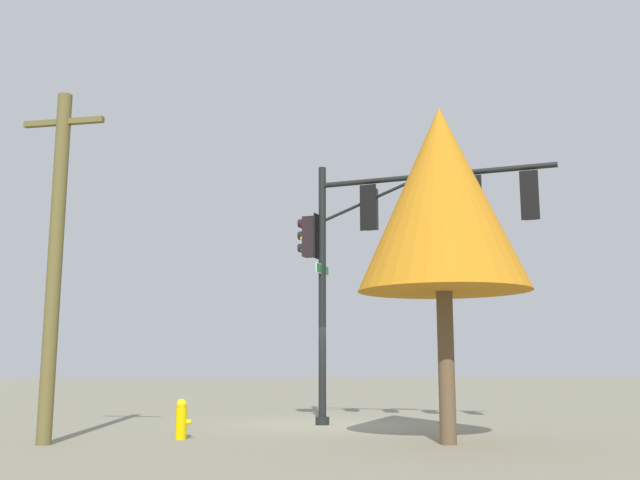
# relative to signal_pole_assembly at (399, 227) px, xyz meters

# --- Properties ---
(ground_plane) EXTENTS (120.00, 120.00, 0.00)m
(ground_plane) POSITION_rel_signal_pole_assembly_xyz_m (-1.95, 0.79, -5.07)
(ground_plane) COLOR gray
(signal_pole_assembly) EXTENTS (6.35, 2.86, 6.85)m
(signal_pole_assembly) POSITION_rel_signal_pole_assembly_xyz_m (0.00, 0.00, 0.00)
(signal_pole_assembly) COLOR black
(signal_pole_assembly) RESTS_ON ground_plane
(utility_pole) EXTENTS (1.78, 0.54, 7.16)m
(utility_pole) POSITION_rel_signal_pole_assembly_xyz_m (-7.58, -3.63, -1.37)
(utility_pole) COLOR brown
(utility_pole) RESTS_ON ground_plane
(fire_hydrant) EXTENTS (0.33, 0.24, 0.83)m
(fire_hydrant) POSITION_rel_signal_pole_assembly_xyz_m (-5.06, -2.73, -4.66)
(fire_hydrant) COLOR #DBB602
(fire_hydrant) RESTS_ON ground_plane
(tree_near) EXTENTS (3.51, 3.51, 6.90)m
(tree_near) POSITION_rel_signal_pole_assembly_xyz_m (0.31, -3.89, -0.14)
(tree_near) COLOR brown
(tree_near) RESTS_ON ground_plane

